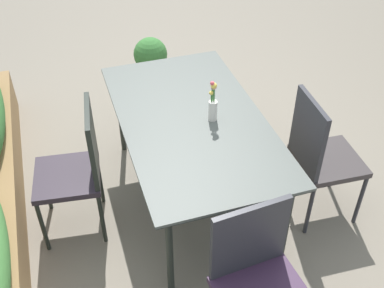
% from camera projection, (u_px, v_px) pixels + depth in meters
% --- Properties ---
extents(ground_plane, '(12.00, 12.00, 0.00)m').
position_uv_depth(ground_plane, '(187.00, 200.00, 3.52)').
color(ground_plane, '#756B5B').
extents(dining_table, '(1.61, 0.90, 0.73)m').
position_uv_depth(dining_table, '(192.00, 125.00, 3.11)').
color(dining_table, '#4C514C').
rests_on(dining_table, ground).
extents(chair_near_left, '(0.43, 0.43, 0.96)m').
position_uv_depth(chair_near_left, '(320.00, 153.00, 3.11)').
color(chair_near_left, '#362F2F').
rests_on(chair_near_left, ground).
extents(chair_far_side, '(0.46, 0.46, 0.94)m').
position_uv_depth(chair_far_side, '(78.00, 166.00, 3.03)').
color(chair_far_side, '#2A222B').
rests_on(chair_far_side, ground).
extents(chair_end_left, '(0.48, 0.48, 0.91)m').
position_uv_depth(chair_end_left, '(259.00, 279.00, 2.39)').
color(chair_end_left, '#39243D').
rests_on(chair_end_left, ground).
extents(flower_vase, '(0.06, 0.06, 0.29)m').
position_uv_depth(flower_vase, '(213.00, 105.00, 3.00)').
color(flower_vase, silver).
rests_on(flower_vase, dining_table).
extents(potted_plant, '(0.31, 0.31, 0.56)m').
position_uv_depth(potted_plant, '(151.00, 65.00, 4.47)').
color(potted_plant, gray).
rests_on(potted_plant, ground).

